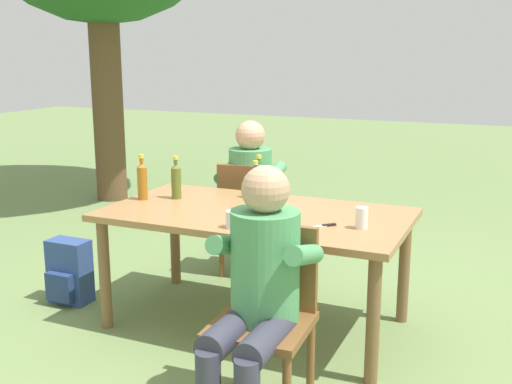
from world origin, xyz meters
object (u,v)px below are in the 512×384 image
at_px(chair_far_left, 250,213).
at_px(bottle_blue, 256,189).
at_px(bottle_green, 259,180).
at_px(table_knife, 319,226).
at_px(chair_near_right, 267,308).
at_px(person_in_white_shirt, 258,282).
at_px(person_in_plaid_shirt, 255,188).
at_px(bottle_amber, 142,180).
at_px(bottle_olive, 176,180).
at_px(cup_glass, 232,219).
at_px(cup_white, 362,218).
at_px(backpack_by_near_side, 69,273).
at_px(dining_table, 256,224).

height_order(chair_far_left, bottle_blue, bottle_blue).
distance_m(bottle_green, table_knife, 0.77).
xyz_separation_m(chair_near_right, person_in_white_shirt, (0.00, -0.11, 0.17)).
bearing_deg(chair_near_right, table_knife, 85.20).
xyz_separation_m(person_in_plaid_shirt, bottle_blue, (0.40, -0.88, 0.21)).
bearing_deg(bottle_amber, bottle_olive, 31.04).
height_order(person_in_white_shirt, table_knife, person_in_white_shirt).
bearing_deg(person_in_plaid_shirt, table_knife, -51.14).
relative_size(person_in_white_shirt, cup_glass, 12.55).
height_order(bottle_olive, table_knife, bottle_olive).
relative_size(bottle_blue, cup_glass, 3.25).
relative_size(bottle_green, cup_white, 2.42).
bearing_deg(person_in_white_shirt, table_knife, 86.26).
bearing_deg(cup_white, chair_far_left, 140.03).
relative_size(chair_far_left, backpack_by_near_side, 2.00).
height_order(bottle_green, cup_white, bottle_green).
relative_size(person_in_plaid_shirt, bottle_olive, 4.19).
height_order(cup_white, backpack_by_near_side, cup_white).
distance_m(chair_near_right, bottle_amber, 1.48).
bearing_deg(bottle_olive, backpack_by_near_side, -156.97).
xyz_separation_m(bottle_olive, backpack_by_near_side, (-0.69, -0.29, -0.64)).
bearing_deg(cup_glass, backpack_by_near_side, 172.17).
bearing_deg(bottle_amber, table_knife, -7.27).
bearing_deg(dining_table, chair_far_left, 116.78).
relative_size(chair_near_right, cup_glass, 9.26).
distance_m(dining_table, bottle_blue, 0.21).
bearing_deg(person_in_plaid_shirt, bottle_amber, -113.17).
bearing_deg(bottle_olive, person_in_white_shirt, -44.37).
bearing_deg(bottle_olive, bottle_green, 24.55).
bearing_deg(person_in_white_shirt, chair_near_right, 92.26).
xyz_separation_m(chair_far_left, table_knife, (0.86, -0.97, 0.25)).
bearing_deg(backpack_by_near_side, table_knife, 0.64).
bearing_deg(bottle_blue, table_knife, -22.89).
bearing_deg(cup_white, bottle_blue, 169.00).
xyz_separation_m(chair_far_left, backpack_by_near_side, (-0.90, -0.99, -0.28)).
bearing_deg(person_in_plaid_shirt, person_in_white_shirt, -65.58).
height_order(dining_table, chair_far_left, chair_far_left).
bearing_deg(person_in_plaid_shirt, bottle_green, -63.61).
bearing_deg(chair_far_left, person_in_plaid_shirt, 94.84).
bearing_deg(person_in_white_shirt, dining_table, 114.42).
xyz_separation_m(bottle_green, cup_white, (0.80, -0.43, -0.06)).
distance_m(chair_near_right, bottle_blue, 0.99).
height_order(bottle_green, table_knife, bottle_green).
relative_size(cup_white, table_knife, 0.64).
height_order(bottle_olive, bottle_blue, bottle_blue).
relative_size(cup_glass, table_knife, 0.51).
bearing_deg(chair_far_left, dining_table, -63.22).
bearing_deg(cup_glass, chair_near_right, -47.64).
bearing_deg(dining_table, bottle_green, 110.74).
xyz_separation_m(bottle_blue, table_knife, (0.47, -0.20, -0.13)).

